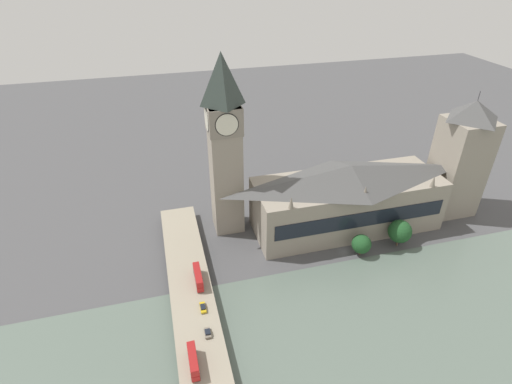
% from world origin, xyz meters
% --- Properties ---
extents(ground_plane, '(600.00, 600.00, 0.00)m').
position_xyz_m(ground_plane, '(0.00, 0.00, 0.00)').
color(ground_plane, '#4C4C4F').
extents(river_water, '(67.36, 360.00, 0.30)m').
position_xyz_m(river_water, '(-39.68, 0.00, 0.15)').
color(river_water, slate).
rests_on(river_water, ground_plane).
extents(parliament_hall, '(29.03, 82.91, 31.19)m').
position_xyz_m(parliament_hall, '(17.28, -8.00, 15.49)').
color(parliament_hall, gray).
rests_on(parliament_hall, ground_plane).
extents(clock_tower, '(13.79, 13.79, 78.23)m').
position_xyz_m(clock_tower, '(30.42, 43.74, 41.49)').
color(clock_tower, gray).
rests_on(clock_tower, ground_plane).
extents(victoria_tower, '(18.99, 18.99, 58.79)m').
position_xyz_m(victoria_tower, '(17.34, -62.95, 27.40)').
color(victoria_tower, gray).
rests_on(victoria_tower, ground_plane).
extents(road_bridge, '(166.71, 15.24, 4.75)m').
position_xyz_m(road_bridge, '(-39.68, 65.64, 3.86)').
color(road_bridge, gray).
rests_on(road_bridge, ground_plane).
extents(double_decker_bus_lead, '(11.79, 2.49, 4.81)m').
position_xyz_m(double_decker_bus_lead, '(-7.01, 62.39, 7.39)').
color(double_decker_bus_lead, red).
rests_on(double_decker_bus_lead, road_bridge).
extents(double_decker_bus_mid, '(10.73, 2.51, 4.88)m').
position_xyz_m(double_decker_bus_mid, '(-41.32, 68.54, 7.43)').
color(double_decker_bus_mid, red).
rests_on(double_decker_bus_mid, road_bridge).
extents(car_northbound_lead, '(4.08, 1.93, 1.50)m').
position_xyz_m(car_northbound_lead, '(-31.04, 62.78, 5.48)').
color(car_northbound_lead, slate).
rests_on(car_northbound_lead, road_bridge).
extents(car_southbound_mid, '(4.73, 1.88, 1.36)m').
position_xyz_m(car_southbound_mid, '(-20.26, 62.71, 5.44)').
color(car_southbound_mid, gold).
rests_on(car_southbound_mid, road_bridge).
extents(tree_embankment_near, '(9.92, 9.92, 12.52)m').
position_xyz_m(tree_embankment_near, '(-2.09, -23.88, 7.55)').
color(tree_embankment_near, brown).
rests_on(tree_embankment_near, ground_plane).
extents(tree_embankment_mid, '(8.05, 8.05, 9.78)m').
position_xyz_m(tree_embankment_mid, '(-3.59, -5.44, 5.74)').
color(tree_embankment_mid, brown).
rests_on(tree_embankment_mid, ground_plane).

